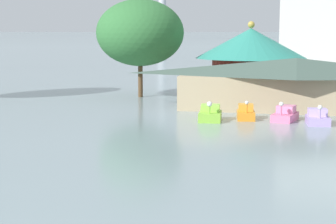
# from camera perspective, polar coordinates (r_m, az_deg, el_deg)

# --- Properties ---
(pedal_boat_lime) EXTENTS (1.89, 2.64, 1.64)m
(pedal_boat_lime) POSITION_cam_1_polar(r_m,az_deg,el_deg) (43.92, 4.26, -0.23)
(pedal_boat_lime) COLOR #8CCC3F
(pedal_boat_lime) RESTS_ON ground
(pedal_boat_orange) EXTENTS (1.63, 2.43, 1.58)m
(pedal_boat_orange) POSITION_cam_1_polar(r_m,az_deg,el_deg) (44.94, 7.82, -0.12)
(pedal_boat_orange) COLOR orange
(pedal_boat_orange) RESTS_ON ground
(pedal_boat_pink) EXTENTS (2.15, 3.08, 1.61)m
(pedal_boat_pink) POSITION_cam_1_polar(r_m,az_deg,el_deg) (44.82, 11.67, -0.26)
(pedal_boat_pink) COLOR pink
(pedal_boat_pink) RESTS_ON ground
(pedal_boat_lavender) EXTENTS (1.82, 2.56, 1.58)m
(pedal_boat_lavender) POSITION_cam_1_polar(r_m,az_deg,el_deg) (43.71, 14.79, -0.59)
(pedal_boat_lavender) COLOR #B299D8
(pedal_boat_lavender) RESTS_ON ground
(boathouse) EXTENTS (21.54, 6.11, 4.55)m
(boathouse) POSITION_cam_1_polar(r_m,az_deg,el_deg) (50.38, 12.73, 2.86)
(boathouse) COLOR tan
(boathouse) RESTS_ON ground
(green_roof_pavilion) EXTENTS (11.22, 11.22, 7.78)m
(green_roof_pavilion) POSITION_cam_1_polar(r_m,az_deg,el_deg) (58.58, 8.29, 5.49)
(green_roof_pavilion) COLOR #993328
(green_roof_pavilion) RESTS_ON ground
(shoreline_tree_mid) EXTENTS (8.97, 8.97, 10.02)m
(shoreline_tree_mid) POSITION_cam_1_polar(r_m,az_deg,el_deg) (58.60, -2.82, 7.95)
(shoreline_tree_mid) COLOR brown
(shoreline_tree_mid) RESTS_ON ground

